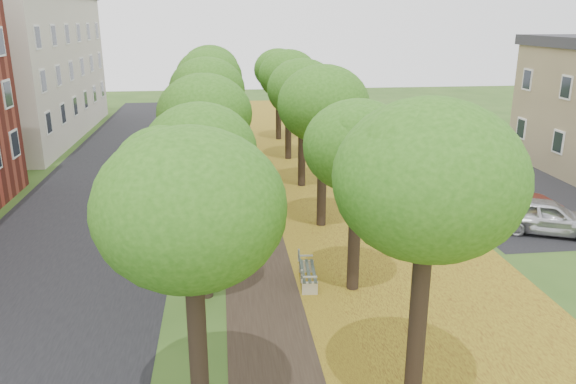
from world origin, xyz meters
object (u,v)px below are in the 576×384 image
object	(u,v)px
car_silver	(547,216)
car_grey	(477,180)
bench	(306,271)
car_red	(510,204)
car_white	(468,168)

from	to	relation	value
car_silver	car_grey	size ratio (longest dim) A/B	0.94
bench	car_grey	world-z (taller)	car_grey
bench	car_red	size ratio (longest dim) A/B	0.43
car_white	bench	bearing A→B (deg)	113.53
bench	car_silver	distance (m)	11.14
car_grey	car_red	bearing A→B (deg)	177.82
bench	car_red	bearing A→B (deg)	-58.17
car_white	car_grey	bearing A→B (deg)	144.47
car_grey	bench	bearing A→B (deg)	133.72
car_silver	car_grey	bearing A→B (deg)	28.00
car_red	car_grey	xyz separation A→B (m)	(0.29, 3.99, -0.06)
car_silver	car_white	bearing A→B (deg)	23.24
car_silver	car_red	size ratio (longest dim) A/B	0.98
car_white	car_red	bearing A→B (deg)	149.71
car_red	car_white	distance (m)	6.27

